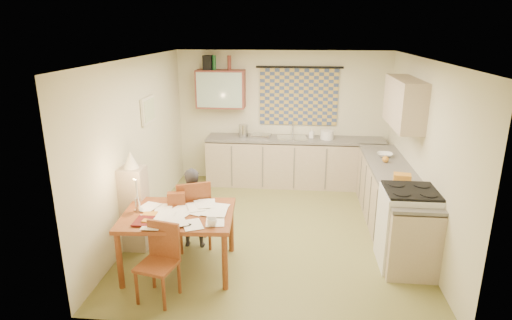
# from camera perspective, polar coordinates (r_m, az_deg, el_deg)

# --- Properties ---
(floor) EXTENTS (4.00, 4.50, 0.02)m
(floor) POSITION_cam_1_polar(r_m,az_deg,el_deg) (6.51, 2.52, -9.29)
(floor) COLOR olive
(floor) RESTS_ON ground
(ceiling) EXTENTS (4.00, 4.50, 0.02)m
(ceiling) POSITION_cam_1_polar(r_m,az_deg,el_deg) (5.83, 2.85, 13.43)
(ceiling) COLOR white
(ceiling) RESTS_ON floor
(wall_back) EXTENTS (4.00, 0.02, 2.50)m
(wall_back) POSITION_cam_1_polar(r_m,az_deg,el_deg) (8.24, 3.53, 5.72)
(wall_back) COLOR beige
(wall_back) RESTS_ON floor
(wall_front) EXTENTS (4.00, 0.02, 2.50)m
(wall_front) POSITION_cam_1_polar(r_m,az_deg,el_deg) (3.93, 0.87, -7.56)
(wall_front) COLOR beige
(wall_front) RESTS_ON floor
(wall_left) EXTENTS (0.02, 4.50, 2.50)m
(wall_left) POSITION_cam_1_polar(r_m,az_deg,el_deg) (6.47, -15.42, 1.87)
(wall_left) COLOR beige
(wall_left) RESTS_ON floor
(wall_right) EXTENTS (0.02, 4.50, 2.50)m
(wall_right) POSITION_cam_1_polar(r_m,az_deg,el_deg) (6.28, 21.31, 0.85)
(wall_right) COLOR beige
(wall_right) RESTS_ON floor
(window_blind) EXTENTS (1.45, 0.03, 1.05)m
(window_blind) POSITION_cam_1_polar(r_m,az_deg,el_deg) (8.13, 5.70, 8.36)
(window_blind) COLOR #354670
(window_blind) RESTS_ON wall_back
(curtain_rod) EXTENTS (1.60, 0.04, 0.04)m
(curtain_rod) POSITION_cam_1_polar(r_m,az_deg,el_deg) (8.04, 5.82, 12.21)
(curtain_rod) COLOR black
(curtain_rod) RESTS_ON wall_back
(wall_cabinet) EXTENTS (0.90, 0.34, 0.70)m
(wall_cabinet) POSITION_cam_1_polar(r_m,az_deg,el_deg) (8.10, -4.72, 9.43)
(wall_cabinet) COLOR maroon
(wall_cabinet) RESTS_ON wall_back
(wall_cabinet_glass) EXTENTS (0.84, 0.02, 0.64)m
(wall_cabinet_glass) POSITION_cam_1_polar(r_m,az_deg,el_deg) (7.93, -4.94, 9.26)
(wall_cabinet_glass) COLOR #99B2A5
(wall_cabinet_glass) RESTS_ON wall_back
(upper_cabinet_right) EXTENTS (0.34, 1.30, 0.70)m
(upper_cabinet_right) POSITION_cam_1_polar(r_m,az_deg,el_deg) (6.63, 19.15, 7.23)
(upper_cabinet_right) COLOR tan
(upper_cabinet_right) RESTS_ON wall_right
(framed_print) EXTENTS (0.04, 0.50, 0.40)m
(framed_print) POSITION_cam_1_polar(r_m,az_deg,el_deg) (6.72, -14.21, 6.48)
(framed_print) COLOR beige
(framed_print) RESTS_ON wall_left
(print_canvas) EXTENTS (0.01, 0.42, 0.32)m
(print_canvas) POSITION_cam_1_polar(r_m,az_deg,el_deg) (6.71, -14.01, 6.48)
(print_canvas) COLOR #EBEBCF
(print_canvas) RESTS_ON wall_left
(counter_back) EXTENTS (3.30, 0.62, 0.92)m
(counter_back) POSITION_cam_1_polar(r_m,az_deg,el_deg) (8.14, 5.13, -0.29)
(counter_back) COLOR tan
(counter_back) RESTS_ON floor
(counter_right) EXTENTS (0.62, 2.95, 0.92)m
(counter_right) POSITION_cam_1_polar(r_m,az_deg,el_deg) (6.65, 17.52, -5.17)
(counter_right) COLOR tan
(counter_right) RESTS_ON floor
(stove) EXTENTS (0.66, 0.66, 1.02)m
(stove) POSITION_cam_1_polar(r_m,az_deg,el_deg) (5.72, 19.56, -8.52)
(stove) COLOR white
(stove) RESTS_ON floor
(sink) EXTENTS (0.60, 0.51, 0.10)m
(sink) POSITION_cam_1_polar(r_m,az_deg,el_deg) (8.02, 4.81, 2.65)
(sink) COLOR silver
(sink) RESTS_ON counter_back
(tap) EXTENTS (0.03, 0.03, 0.28)m
(tap) POSITION_cam_1_polar(r_m,az_deg,el_deg) (8.15, 4.93, 4.19)
(tap) COLOR silver
(tap) RESTS_ON counter_back
(dish_rack) EXTENTS (0.39, 0.35, 0.06)m
(dish_rack) POSITION_cam_1_polar(r_m,az_deg,el_deg) (8.03, 0.68, 3.24)
(dish_rack) COLOR silver
(dish_rack) RESTS_ON counter_back
(kettle) EXTENTS (0.19, 0.19, 0.24)m
(kettle) POSITION_cam_1_polar(r_m,az_deg,el_deg) (8.05, -1.68, 3.92)
(kettle) COLOR silver
(kettle) RESTS_ON counter_back
(mixing_bowl) EXTENTS (0.31, 0.31, 0.16)m
(mixing_bowl) POSITION_cam_1_polar(r_m,az_deg,el_deg) (8.01, 9.45, 3.33)
(mixing_bowl) COLOR white
(mixing_bowl) RESTS_ON counter_back
(soap_bottle) EXTENTS (0.13, 0.13, 0.18)m
(soap_bottle) POSITION_cam_1_polar(r_m,az_deg,el_deg) (8.04, 7.44, 3.54)
(soap_bottle) COLOR white
(soap_bottle) RESTS_ON counter_back
(bowl) EXTENTS (0.28, 0.28, 0.06)m
(bowl) POSITION_cam_1_polar(r_m,az_deg,el_deg) (7.14, 16.81, 0.67)
(bowl) COLOR white
(bowl) RESTS_ON counter_right
(orange_bag) EXTENTS (0.24, 0.19, 0.12)m
(orange_bag) POSITION_cam_1_polar(r_m,az_deg,el_deg) (6.01, 18.90, -2.33)
(orange_bag) COLOR orange
(orange_bag) RESTS_ON counter_right
(fruit_orange) EXTENTS (0.10, 0.10, 0.10)m
(fruit_orange) POSITION_cam_1_polar(r_m,az_deg,el_deg) (6.83, 16.88, 0.10)
(fruit_orange) COLOR orange
(fruit_orange) RESTS_ON counter_right
(speaker) EXTENTS (0.16, 0.20, 0.26)m
(speaker) POSITION_cam_1_polar(r_m,az_deg,el_deg) (8.09, -6.44, 12.79)
(speaker) COLOR black
(speaker) RESTS_ON wall_cabinet
(bottle_green) EXTENTS (0.08, 0.08, 0.26)m
(bottle_green) POSITION_cam_1_polar(r_m,az_deg,el_deg) (8.07, -5.61, 12.81)
(bottle_green) COLOR #195926
(bottle_green) RESTS_ON wall_cabinet
(bottle_brown) EXTENTS (0.08, 0.08, 0.26)m
(bottle_brown) POSITION_cam_1_polar(r_m,az_deg,el_deg) (8.02, -3.58, 12.82)
(bottle_brown) COLOR maroon
(bottle_brown) RESTS_ON wall_cabinet
(dining_table) EXTENTS (1.40, 1.10, 0.75)m
(dining_table) POSITION_cam_1_polar(r_m,az_deg,el_deg) (5.46, -10.16, -10.54)
(dining_table) COLOR #682F14
(dining_table) RESTS_ON floor
(chair_far) EXTENTS (0.58, 0.58, 0.99)m
(chair_far) POSITION_cam_1_polar(r_m,az_deg,el_deg) (5.97, -8.36, -8.67)
(chair_far) COLOR #682F14
(chair_far) RESTS_ON floor
(chair_near) EXTENTS (0.47, 0.47, 0.86)m
(chair_near) POSITION_cam_1_polar(r_m,az_deg,el_deg) (5.01, -12.84, -14.92)
(chair_near) COLOR #682F14
(chair_near) RESTS_ON floor
(person) EXTENTS (0.42, 0.28, 1.13)m
(person) POSITION_cam_1_polar(r_m,az_deg,el_deg) (5.87, -8.43, -6.33)
(person) COLOR black
(person) RESTS_ON floor
(shelf_stand) EXTENTS (0.32, 0.30, 1.15)m
(shelf_stand) POSITION_cam_1_polar(r_m,az_deg,el_deg) (5.98, -15.82, -6.26)
(shelf_stand) COLOR tan
(shelf_stand) RESTS_ON floor
(lampshade) EXTENTS (0.20, 0.20, 0.22)m
(lampshade) POSITION_cam_1_polar(r_m,az_deg,el_deg) (5.75, -16.38, 0.04)
(lampshade) COLOR beige
(lampshade) RESTS_ON shelf_stand
(letter_rack) EXTENTS (0.24, 0.14, 0.16)m
(letter_rack) POSITION_cam_1_polar(r_m,az_deg,el_deg) (5.51, -10.58, -5.07)
(letter_rack) COLOR #682F14
(letter_rack) RESTS_ON dining_table
(mug) EXTENTS (0.16, 0.16, 0.09)m
(mug) POSITION_cam_1_polar(r_m,az_deg,el_deg) (4.90, -5.90, -8.28)
(mug) COLOR white
(mug) RESTS_ON dining_table
(magazine) EXTENTS (0.20, 0.27, 0.03)m
(magazine) POSITION_cam_1_polar(r_m,az_deg,el_deg) (5.17, -15.87, -7.82)
(magazine) COLOR maroon
(magazine) RESTS_ON dining_table
(book) EXTENTS (0.25, 0.29, 0.02)m
(book) POSITION_cam_1_polar(r_m,az_deg,el_deg) (5.28, -14.96, -7.27)
(book) COLOR orange
(book) RESTS_ON dining_table
(orange_box) EXTENTS (0.13, 0.09, 0.04)m
(orange_box) POSITION_cam_1_polar(r_m,az_deg,el_deg) (5.10, -14.25, -8.00)
(orange_box) COLOR orange
(orange_box) RESTS_ON dining_table
(eyeglasses) EXTENTS (0.14, 0.07, 0.02)m
(eyeglasses) POSITION_cam_1_polar(r_m,az_deg,el_deg) (4.97, -9.37, -8.48)
(eyeglasses) COLOR black
(eyeglasses) RESTS_ON dining_table
(candle_holder) EXTENTS (0.07, 0.07, 0.18)m
(candle_holder) POSITION_cam_1_polar(r_m,az_deg,el_deg) (5.41, -15.50, -5.75)
(candle_holder) COLOR silver
(candle_holder) RESTS_ON dining_table
(candle) EXTENTS (0.03, 0.03, 0.22)m
(candle) POSITION_cam_1_polar(r_m,az_deg,el_deg) (5.37, -15.66, -3.66)
(candle) COLOR white
(candle) RESTS_ON dining_table
(candle_flame) EXTENTS (0.02, 0.02, 0.02)m
(candle_flame) POSITION_cam_1_polar(r_m,az_deg,el_deg) (5.31, -15.98, -2.50)
(candle_flame) COLOR #FFCC66
(candle_flame) RESTS_ON dining_table
(papers) EXTENTS (1.17, 0.96, 0.03)m
(papers) POSITION_cam_1_polar(r_m,az_deg,el_deg) (5.25, -9.19, -6.98)
(papers) COLOR white
(papers) RESTS_ON dining_table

